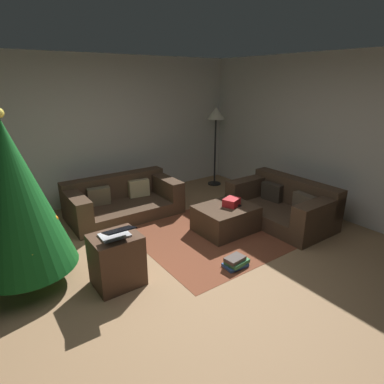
% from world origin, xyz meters
% --- Properties ---
extents(ground_plane, '(6.40, 6.40, 0.00)m').
position_xyz_m(ground_plane, '(0.00, 0.00, 0.00)').
color(ground_plane, '#93704C').
extents(rear_partition, '(6.40, 0.12, 2.60)m').
position_xyz_m(rear_partition, '(0.00, 3.14, 1.30)').
color(rear_partition, beige).
rests_on(rear_partition, ground_plane).
extents(corner_partition, '(0.12, 6.40, 2.60)m').
position_xyz_m(corner_partition, '(3.14, 0.00, 1.30)').
color(corner_partition, beige).
rests_on(corner_partition, ground_plane).
extents(couch_left, '(1.82, 1.01, 0.62)m').
position_xyz_m(couch_left, '(0.24, 2.24, 0.25)').
color(couch_left, '#473323').
rests_on(couch_left, ground_plane).
extents(couch_right, '(0.96, 1.60, 0.67)m').
position_xyz_m(couch_right, '(2.24, 0.45, 0.27)').
color(couch_right, '#473323').
rests_on(couch_right, ground_plane).
extents(ottoman, '(0.85, 0.68, 0.39)m').
position_xyz_m(ottoman, '(1.24, 0.72, 0.20)').
color(ottoman, '#473323').
rests_on(ottoman, ground_plane).
extents(gift_box, '(0.29, 0.26, 0.11)m').
position_xyz_m(gift_box, '(1.33, 0.71, 0.45)').
color(gift_box, red).
rests_on(gift_box, ottoman).
extents(tv_remote, '(0.06, 0.16, 0.02)m').
position_xyz_m(tv_remote, '(1.40, 0.68, 0.40)').
color(tv_remote, black).
rests_on(tv_remote, ottoman).
extents(christmas_tree, '(1.05, 1.05, 1.94)m').
position_xyz_m(christmas_tree, '(-1.43, 0.98, 1.05)').
color(christmas_tree, brown).
rests_on(christmas_tree, ground_plane).
extents(side_table, '(0.52, 0.44, 0.60)m').
position_xyz_m(side_table, '(-0.63, 0.43, 0.30)').
color(side_table, '#4C3323').
rests_on(side_table, ground_plane).
extents(laptop, '(0.31, 0.39, 0.17)m').
position_xyz_m(laptop, '(-0.63, 0.37, 0.65)').
color(laptop, silver).
rests_on(laptop, side_table).
extents(book_stack, '(0.31, 0.22, 0.14)m').
position_xyz_m(book_stack, '(0.68, -0.10, 0.06)').
color(book_stack, '#2D5193').
rests_on(book_stack, ground_plane).
extents(corner_lamp, '(0.36, 0.36, 1.65)m').
position_xyz_m(corner_lamp, '(2.55, 2.57, 1.40)').
color(corner_lamp, black).
rests_on(corner_lamp, ground_plane).
extents(area_rug, '(2.60, 2.00, 0.01)m').
position_xyz_m(area_rug, '(1.24, 0.72, 0.00)').
color(area_rug, brown).
rests_on(area_rug, ground_plane).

